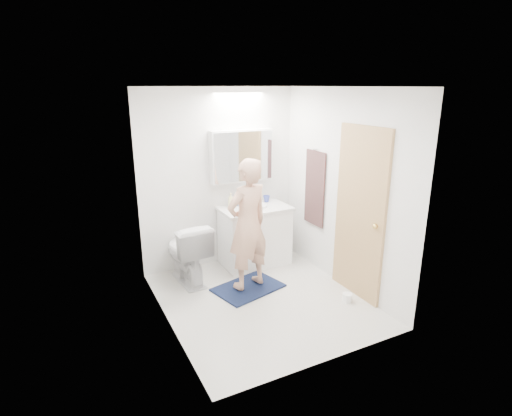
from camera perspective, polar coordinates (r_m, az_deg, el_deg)
floor at (r=4.89m, az=0.83°, el=-12.72°), size 2.50×2.50×0.00m
ceiling at (r=4.25m, az=0.97°, el=16.70°), size 2.50×2.50×0.00m
wall_back at (r=5.52m, az=-5.19°, el=4.12°), size 2.50×0.00×2.50m
wall_front at (r=3.42m, az=10.73°, el=-4.22°), size 2.50×0.00×2.50m
wall_left at (r=4.04m, az=-13.03°, el=-1.03°), size 0.00×2.50×2.50m
wall_right at (r=5.01m, az=12.10°, el=2.48°), size 0.00×2.50×2.50m
vanity_cabinet at (r=5.66m, az=-0.18°, el=-4.06°), size 0.90×0.55×0.78m
countertop at (r=5.53m, az=-0.18°, el=-0.09°), size 0.95×0.58×0.04m
sink_basin at (r=5.54m, az=-0.32°, el=0.34°), size 0.36×0.36×0.03m
faucet at (r=5.69m, az=-1.18°, el=1.45°), size 0.02×0.02×0.16m
medicine_cabinet at (r=5.51m, az=-2.06°, el=7.33°), size 0.88×0.14×0.70m
mirror_panel at (r=5.44m, az=-1.72°, el=7.21°), size 0.84×0.01×0.66m
toilet at (r=5.21m, az=-9.70°, el=-6.10°), size 0.50×0.81×0.80m
bath_rug at (r=5.11m, az=-1.11°, el=-11.13°), size 0.91×0.73×0.02m
person at (r=4.78m, az=-1.17°, el=-2.35°), size 0.65×0.51×1.58m
door at (r=4.79m, az=14.37°, el=-0.81°), size 0.04×0.80×2.00m
door_knob at (r=4.58m, az=16.39°, el=-2.49°), size 0.06×0.06×0.06m
towel at (r=5.44m, az=8.25°, el=2.75°), size 0.02×0.42×1.00m
towel_hook at (r=5.34m, az=8.37°, el=8.15°), size 0.07×0.02×0.02m
soap_bottle_a at (r=5.51m, az=-3.57°, el=1.10°), size 0.08×0.08×0.20m
soap_bottle_b at (r=5.59m, az=-2.25°, el=1.34°), size 0.12×0.12×0.19m
toothbrush_cup at (r=5.76m, az=1.48°, el=1.31°), size 0.10×0.10×0.09m
toilet_paper_roll at (r=4.94m, az=12.68°, el=-12.18°), size 0.11×0.11×0.10m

